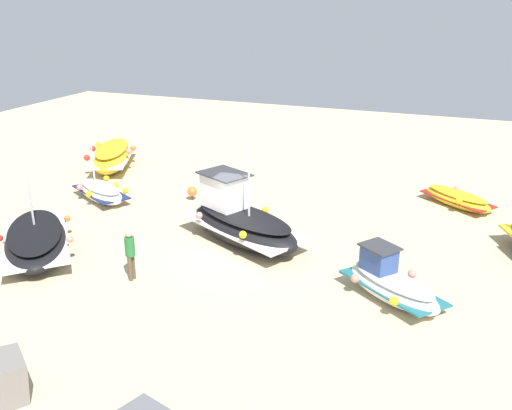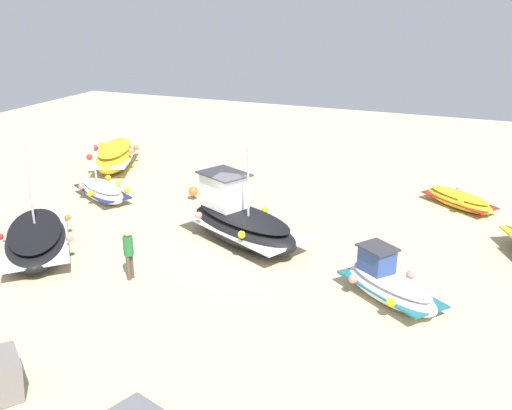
{
  "view_description": "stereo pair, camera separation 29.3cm",
  "coord_description": "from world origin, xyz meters",
  "px_view_note": "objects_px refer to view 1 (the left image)",
  "views": [
    {
      "loc": [
        -7.38,
        17.07,
        8.73
      ],
      "look_at": [
        0.26,
        -2.34,
        0.9
      ],
      "focal_mm": 39.34,
      "sensor_mm": 36.0,
      "label": 1
    },
    {
      "loc": [
        -7.65,
        16.96,
        8.73
      ],
      "look_at": [
        0.26,
        -2.34,
        0.9
      ],
      "focal_mm": 39.34,
      "sensor_mm": 36.0,
      "label": 2
    }
  ],
  "objects_px": {
    "fishing_boat_6": "(457,199)",
    "person_walking": "(130,252)",
    "fishing_boat_2": "(36,240)",
    "fishing_boat_5": "(101,192)",
    "fishing_boat_1": "(391,284)",
    "fishing_boat_0": "(241,221)",
    "fishing_boat_3": "(113,156)",
    "mooring_buoy_0": "(192,192)"
  },
  "relations": [
    {
      "from": "fishing_boat_1",
      "to": "fishing_boat_5",
      "type": "distance_m",
      "value": 14.17
    },
    {
      "from": "mooring_buoy_0",
      "to": "fishing_boat_2",
      "type": "bearing_deg",
      "value": 69.85
    },
    {
      "from": "fishing_boat_2",
      "to": "mooring_buoy_0",
      "type": "xyz_separation_m",
      "value": [
        -2.59,
        -7.05,
        -0.11
      ]
    },
    {
      "from": "fishing_boat_0",
      "to": "fishing_boat_6",
      "type": "bearing_deg",
      "value": -111.21
    },
    {
      "from": "fishing_boat_1",
      "to": "mooring_buoy_0",
      "type": "relative_size",
      "value": 5.79
    },
    {
      "from": "fishing_boat_5",
      "to": "fishing_boat_1",
      "type": "bearing_deg",
      "value": 11.82
    },
    {
      "from": "fishing_boat_3",
      "to": "fishing_boat_5",
      "type": "height_order",
      "value": "fishing_boat_5"
    },
    {
      "from": "fishing_boat_3",
      "to": "fishing_boat_1",
      "type": "bearing_deg",
      "value": -142.61
    },
    {
      "from": "fishing_boat_2",
      "to": "fishing_boat_5",
      "type": "relative_size",
      "value": 1.45
    },
    {
      "from": "fishing_boat_0",
      "to": "fishing_boat_3",
      "type": "bearing_deg",
      "value": -6.06
    },
    {
      "from": "fishing_boat_1",
      "to": "fishing_boat_0",
      "type": "bearing_deg",
      "value": 14.74
    },
    {
      "from": "fishing_boat_0",
      "to": "mooring_buoy_0",
      "type": "bearing_deg",
      "value": -15.54
    },
    {
      "from": "fishing_boat_6",
      "to": "person_walking",
      "type": "height_order",
      "value": "person_walking"
    },
    {
      "from": "fishing_boat_3",
      "to": "person_walking",
      "type": "bearing_deg",
      "value": -167.13
    },
    {
      "from": "person_walking",
      "to": "fishing_boat_5",
      "type": "bearing_deg",
      "value": -44.21
    },
    {
      "from": "fishing_boat_2",
      "to": "fishing_boat_5",
      "type": "xyz_separation_m",
      "value": [
        1.26,
        -5.54,
        -0.13
      ]
    },
    {
      "from": "fishing_boat_0",
      "to": "person_walking",
      "type": "relative_size",
      "value": 3.28
    },
    {
      "from": "fishing_boat_0",
      "to": "fishing_boat_1",
      "type": "relative_size",
      "value": 1.55
    },
    {
      "from": "fishing_boat_0",
      "to": "mooring_buoy_0",
      "type": "distance_m",
      "value": 5.08
    },
    {
      "from": "fishing_boat_5",
      "to": "person_walking",
      "type": "distance_m",
      "value": 8.17
    },
    {
      "from": "person_walking",
      "to": "fishing_boat_0",
      "type": "bearing_deg",
      "value": -114.07
    },
    {
      "from": "fishing_boat_0",
      "to": "fishing_boat_5",
      "type": "distance_m",
      "value": 7.88
    },
    {
      "from": "fishing_boat_2",
      "to": "mooring_buoy_0",
      "type": "height_order",
      "value": "fishing_boat_2"
    },
    {
      "from": "fishing_boat_3",
      "to": "fishing_boat_6",
      "type": "bearing_deg",
      "value": -112.53
    },
    {
      "from": "fishing_boat_3",
      "to": "fishing_boat_5",
      "type": "distance_m",
      "value": 5.06
    },
    {
      "from": "fishing_boat_6",
      "to": "mooring_buoy_0",
      "type": "bearing_deg",
      "value": 54.14
    },
    {
      "from": "fishing_boat_5",
      "to": "fishing_boat_3",
      "type": "bearing_deg",
      "value": 147.41
    },
    {
      "from": "fishing_boat_5",
      "to": "mooring_buoy_0",
      "type": "bearing_deg",
      "value": 49.86
    },
    {
      "from": "fishing_boat_1",
      "to": "person_walking",
      "type": "distance_m",
      "value": 8.27
    },
    {
      "from": "fishing_boat_6",
      "to": "fishing_boat_5",
      "type": "bearing_deg",
      "value": 55.09
    },
    {
      "from": "fishing_boat_3",
      "to": "fishing_boat_2",
      "type": "bearing_deg",
      "value": 175.73
    },
    {
      "from": "fishing_boat_5",
      "to": "mooring_buoy_0",
      "type": "xyz_separation_m",
      "value": [
        -3.85,
        -1.51,
        0.01
      ]
    },
    {
      "from": "fishing_boat_0",
      "to": "fishing_boat_2",
      "type": "height_order",
      "value": "fishing_boat_2"
    },
    {
      "from": "fishing_boat_3",
      "to": "person_walking",
      "type": "height_order",
      "value": "person_walking"
    },
    {
      "from": "fishing_boat_6",
      "to": "person_walking",
      "type": "bearing_deg",
      "value": 85.75
    },
    {
      "from": "fishing_boat_1",
      "to": "mooring_buoy_0",
      "type": "height_order",
      "value": "fishing_boat_1"
    },
    {
      "from": "fishing_boat_1",
      "to": "fishing_boat_5",
      "type": "height_order",
      "value": "fishing_boat_5"
    },
    {
      "from": "fishing_boat_0",
      "to": "fishing_boat_2",
      "type": "distance_m",
      "value": 7.4
    },
    {
      "from": "fishing_boat_5",
      "to": "fishing_boat_6",
      "type": "bearing_deg",
      "value": 47.15
    },
    {
      "from": "fishing_boat_0",
      "to": "mooring_buoy_0",
      "type": "xyz_separation_m",
      "value": [
        3.8,
        -3.34,
        -0.4
      ]
    },
    {
      "from": "fishing_boat_0",
      "to": "mooring_buoy_0",
      "type": "height_order",
      "value": "fishing_boat_0"
    },
    {
      "from": "fishing_boat_0",
      "to": "person_walking",
      "type": "bearing_deg",
      "value": 88.77
    }
  ]
}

